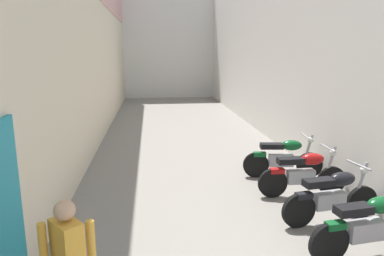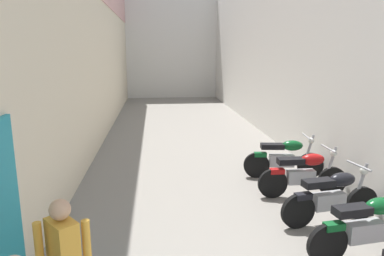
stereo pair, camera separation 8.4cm
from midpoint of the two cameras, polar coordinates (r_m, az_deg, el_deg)
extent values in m
plane|color=gray|center=(9.88, 0.85, -4.83)|extent=(38.23, 38.23, 0.00)
cube|color=beige|center=(11.59, -16.04, 17.64)|extent=(0.40, 22.23, 8.16)
cube|color=silver|center=(12.10, 14.38, 13.28)|extent=(0.40, 22.23, 6.39)
cube|color=silver|center=(23.52, -3.33, 13.62)|extent=(8.61, 2.00, 6.93)
cylinder|color=black|center=(5.48, 21.39, -17.01)|extent=(0.61, 0.16, 0.60)
cube|color=#9E9EA3|center=(5.75, 26.36, -14.68)|extent=(0.58, 0.27, 0.28)
ellipsoid|color=#0F5123|center=(5.75, 28.51, -10.98)|extent=(0.51, 0.32, 0.24)
cube|color=black|center=(5.48, 24.81, -11.99)|extent=(0.54, 0.29, 0.12)
cube|color=#0F5123|center=(5.41, 22.33, -14.41)|extent=(0.30, 0.17, 0.10)
cylinder|color=black|center=(7.01, 25.96, -10.83)|extent=(0.61, 0.17, 0.60)
cylinder|color=black|center=(6.31, 17.07, -12.69)|extent=(0.61, 0.17, 0.60)
cube|color=#9E9EA3|center=(6.57, 21.49, -10.86)|extent=(0.58, 0.28, 0.28)
ellipsoid|color=black|center=(6.57, 23.37, -7.63)|extent=(0.51, 0.33, 0.24)
cube|color=black|center=(6.32, 20.02, -8.35)|extent=(0.55, 0.30, 0.12)
cylinder|color=#9E9EA3|center=(6.85, 25.78, -8.23)|extent=(0.25, 0.10, 0.77)
cylinder|color=#9E9EA3|center=(6.70, 25.60, -5.50)|extent=(0.12, 0.58, 0.04)
sphere|color=silver|center=(6.80, 26.30, -6.19)|extent=(0.14, 0.14, 0.14)
cube|color=black|center=(6.25, 17.85, -10.40)|extent=(0.30, 0.18, 0.10)
cylinder|color=black|center=(7.88, 21.90, -7.95)|extent=(0.60, 0.08, 0.60)
cylinder|color=black|center=(7.39, 13.18, -8.70)|extent=(0.60, 0.08, 0.60)
cube|color=#9E9EA3|center=(7.56, 17.39, -7.51)|extent=(0.56, 0.20, 0.28)
ellipsoid|color=#AD1414|center=(7.54, 19.18, -4.80)|extent=(0.48, 0.26, 0.24)
cube|color=black|center=(7.36, 15.91, -5.15)|extent=(0.52, 0.22, 0.12)
cylinder|color=#9E9EA3|center=(7.74, 21.64, -5.56)|extent=(0.25, 0.06, 0.77)
cylinder|color=#9E9EA3|center=(7.61, 21.38, -3.08)|extent=(0.04, 0.58, 0.04)
sphere|color=silver|center=(7.69, 22.12, -3.76)|extent=(0.14, 0.14, 0.14)
cube|color=#AD1414|center=(7.33, 13.88, -6.75)|extent=(0.28, 0.14, 0.10)
cylinder|color=black|center=(8.74, 18.78, -5.74)|extent=(0.61, 0.15, 0.60)
cylinder|color=black|center=(8.45, 10.63, -5.91)|extent=(0.61, 0.15, 0.60)
cube|color=#9E9EA3|center=(8.52, 14.49, -5.08)|extent=(0.58, 0.27, 0.28)
ellipsoid|color=#0F5123|center=(8.48, 16.13, -2.73)|extent=(0.51, 0.32, 0.24)
cube|color=black|center=(8.38, 13.08, -2.88)|extent=(0.54, 0.28, 0.12)
cylinder|color=#9E9EA3|center=(8.62, 18.49, -3.54)|extent=(0.25, 0.09, 0.77)
cylinder|color=#9E9EA3|center=(8.51, 18.20, -1.28)|extent=(0.11, 0.58, 0.04)
sphere|color=silver|center=(8.57, 18.92, -1.93)|extent=(0.14, 0.14, 0.14)
cube|color=#0F5123|center=(8.38, 11.24, -4.21)|extent=(0.30, 0.17, 0.10)
cube|color=gold|center=(3.73, -19.42, -17.59)|extent=(0.37, 0.39, 0.54)
sphere|color=tan|center=(3.56, -19.86, -12.26)|extent=(0.20, 0.20, 0.20)
cylinder|color=gold|center=(3.79, -22.81, -17.39)|extent=(0.08, 0.08, 0.52)
cylinder|color=gold|center=(3.69, -15.93, -17.73)|extent=(0.08, 0.08, 0.52)
camera|label=1|loc=(0.04, -89.66, 0.07)|focal=33.11mm
camera|label=2|loc=(0.04, 90.34, -0.07)|focal=33.11mm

